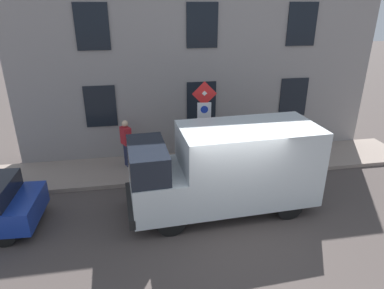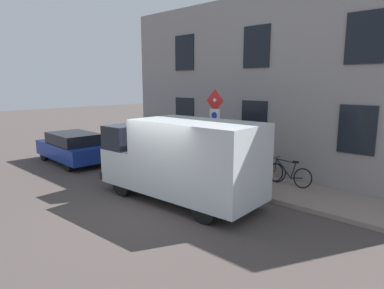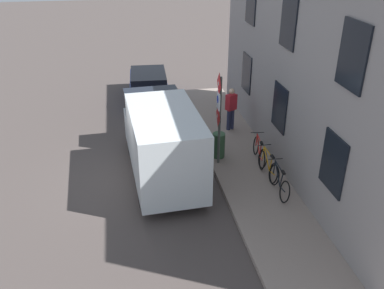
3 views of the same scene
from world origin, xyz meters
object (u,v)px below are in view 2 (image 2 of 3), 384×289
object	(u,v)px
parked_hatchback	(73,147)
bicycle_black	(288,174)
bicycle_red	(242,165)
litter_bin	(208,166)
delivery_van	(182,158)
sign_post_stacked	(215,125)
bicycle_orange	(264,169)
pedestrian	(185,143)

from	to	relation	value
parked_hatchback	bicycle_black	bearing A→B (deg)	-157.03
bicycle_red	litter_bin	xyz separation A→B (m)	(-1.29, 0.56, 0.08)
delivery_van	litter_bin	bearing A→B (deg)	-74.71
sign_post_stacked	bicycle_orange	world-z (taller)	sign_post_stacked
sign_post_stacked	litter_bin	distance (m)	1.61
bicycle_red	bicycle_orange	bearing A→B (deg)	-173.31
sign_post_stacked	litter_bin	xyz separation A→B (m)	(0.15, 0.40, -1.56)
bicycle_orange	litter_bin	distance (m)	2.00
litter_bin	delivery_van	bearing A→B (deg)	-161.78
pedestrian	bicycle_orange	bearing A→B (deg)	-21.95
parked_hatchback	bicycle_black	size ratio (longest dim) A/B	2.38
bicycle_orange	litter_bin	world-z (taller)	litter_bin
delivery_van	pedestrian	size ratio (longest dim) A/B	3.15
bicycle_black	pedestrian	xyz separation A→B (m)	(-0.30, 4.62, 0.56)
bicycle_red	bicycle_black	bearing A→B (deg)	-173.27
bicycle_black	bicycle_red	bearing A→B (deg)	1.75
bicycle_orange	sign_post_stacked	bearing A→B (deg)	50.45
parked_hatchback	litter_bin	world-z (taller)	parked_hatchback
delivery_van	pedestrian	bearing A→B (deg)	-50.13
bicycle_black	parked_hatchback	bearing A→B (deg)	21.61
sign_post_stacked	parked_hatchback	bearing A→B (deg)	104.51
bicycle_red	pedestrian	bearing A→B (deg)	13.03
bicycle_orange	bicycle_red	size ratio (longest dim) A/B	1.00
parked_hatchback	bicycle_orange	world-z (taller)	parked_hatchback
sign_post_stacked	delivery_van	size ratio (longest dim) A/B	0.57
bicycle_red	litter_bin	distance (m)	1.41
bicycle_orange	bicycle_red	bearing A→B (deg)	-1.79
sign_post_stacked	bicycle_red	world-z (taller)	sign_post_stacked
parked_hatchback	pedestrian	xyz separation A→B (m)	(2.90, -4.24, 0.34)
parked_hatchback	bicycle_red	xyz separation A→B (m)	(3.20, -6.95, -0.22)
delivery_van	bicycle_black	size ratio (longest dim) A/B	3.16
parked_hatchback	pedestrian	world-z (taller)	pedestrian
delivery_van	bicycle_black	bearing A→B (deg)	-121.26
delivery_van	bicycle_orange	world-z (taller)	delivery_van
sign_post_stacked	bicycle_orange	distance (m)	2.45
parked_hatchback	bicycle_red	bearing A→B (deg)	-152.16
sign_post_stacked	delivery_van	world-z (taller)	sign_post_stacked
pedestrian	litter_bin	world-z (taller)	pedestrian
delivery_van	litter_bin	world-z (taller)	delivery_van
delivery_van	bicycle_red	distance (m)	3.44
bicycle_black	pedestrian	bearing A→B (deg)	5.45
sign_post_stacked	parked_hatchback	xyz separation A→B (m)	(-1.76, 6.79, -1.41)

